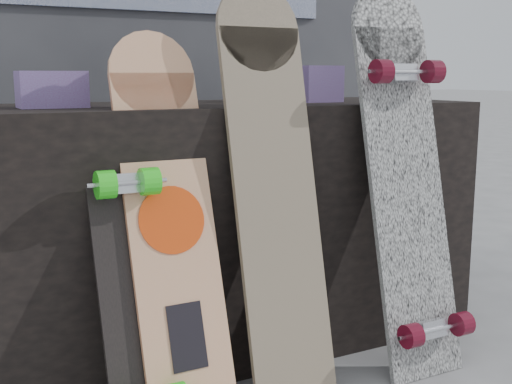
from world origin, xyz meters
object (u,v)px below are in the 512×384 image
vendor_table (229,225)px  longboard_geisha (170,215)px  longboard_celtic (274,178)px  skateboard_dark (134,272)px  longboard_cascadia (407,172)px

vendor_table → longboard_geisha: bearing=-134.2°
longboard_celtic → skateboard_dark: bearing=-176.8°
longboard_cascadia → skateboard_dark: 0.87m
longboard_geisha → longboard_cascadia: bearing=-5.1°
longboard_geisha → skateboard_dark: 0.18m
vendor_table → longboard_celtic: longboard_celtic is taller
longboard_geisha → longboard_cascadia: longboard_cascadia is taller
vendor_table → longboard_cascadia: size_ratio=1.38×
longboard_cascadia → skateboard_dark: longboard_cascadia is taller
skateboard_dark → vendor_table: bearing=40.6°
longboard_geisha → longboard_cascadia: 0.74m
longboard_celtic → longboard_cascadia: longboard_cascadia is taller
longboard_geisha → longboard_celtic: size_ratio=0.88×
longboard_celtic → skateboard_dark: (-0.41, -0.02, -0.20)m
longboard_celtic → longboard_cascadia: (0.43, -0.05, -0.01)m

